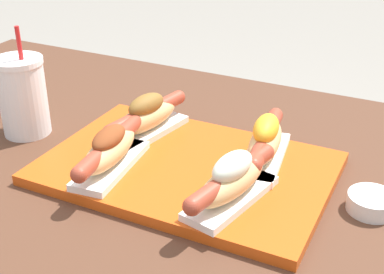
# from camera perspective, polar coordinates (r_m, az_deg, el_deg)

# --- Properties ---
(serving_tray) EXTENTS (0.46, 0.31, 0.02)m
(serving_tray) POSITION_cam_1_polar(r_m,az_deg,el_deg) (0.88, -0.57, -3.36)
(serving_tray) COLOR #CC4C14
(serving_tray) RESTS_ON patio_table
(hot_dog_0) EXTENTS (0.08, 0.21, 0.07)m
(hot_dog_0) POSITION_cam_1_polar(r_m,az_deg,el_deg) (0.86, -8.76, -1.37)
(hot_dog_0) COLOR white
(hot_dog_0) RESTS_ON serving_tray
(hot_dog_1) EXTENTS (0.09, 0.21, 0.08)m
(hot_dog_1) POSITION_cam_1_polar(r_m,az_deg,el_deg) (0.77, 4.28, -4.65)
(hot_dog_1) COLOR white
(hot_dog_1) RESTS_ON serving_tray
(hot_dog_2) EXTENTS (0.09, 0.21, 0.08)m
(hot_dog_2) POSITION_cam_1_polar(r_m,az_deg,el_deg) (0.96, -4.86, 2.18)
(hot_dog_2) COLOR white
(hot_dog_2) RESTS_ON serving_tray
(hot_dog_3) EXTENTS (0.08, 0.21, 0.08)m
(hot_dog_3) POSITION_cam_1_polar(r_m,az_deg,el_deg) (0.88, 7.82, -0.45)
(hot_dog_3) COLOR white
(hot_dog_3) RESTS_ON serving_tray
(sauce_bowl) EXTENTS (0.07, 0.07, 0.03)m
(sauce_bowl) POSITION_cam_1_polar(r_m,az_deg,el_deg) (0.83, 18.65, -6.59)
(sauce_bowl) COLOR silver
(sauce_bowl) RESTS_ON patio_table
(drink_cup) EXTENTS (0.09, 0.09, 0.21)m
(drink_cup) POSITION_cam_1_polar(r_m,az_deg,el_deg) (1.04, -17.60, 4.17)
(drink_cup) COLOR white
(drink_cup) RESTS_ON patio_table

